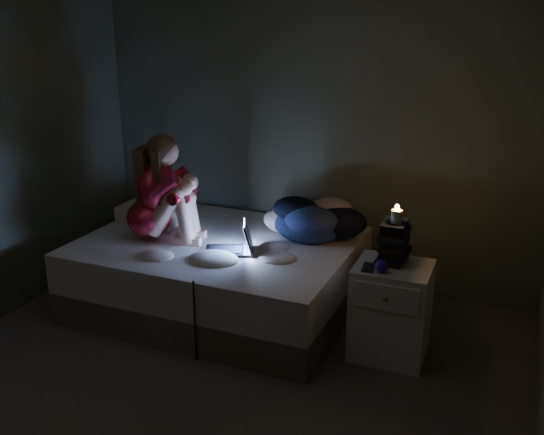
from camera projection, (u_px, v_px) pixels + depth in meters
The scene contains 12 objects.
floor at pixel (196, 400), 3.57m from camera, with size 3.60×3.80×0.02m, color #49403B.
wall_back at pixel (312, 122), 4.82m from camera, with size 3.60×0.02×2.60m, color #454E3D.
bed at pixel (219, 274), 4.60m from camera, with size 1.93×1.45×0.53m, color #BBB8B1, non-canonical shape.
pillow at pixel (153, 214), 4.89m from camera, with size 0.48×0.34×0.14m, color silver.
woman at pixel (148, 187), 4.42m from camera, with size 0.49×0.32×0.79m, color #A91225, non-canonical shape.
laptop at pixel (228, 237), 4.26m from camera, with size 0.32×0.23×0.23m, color black, non-canonical shape.
clothes_pile at pixel (309, 217), 4.50m from camera, with size 0.55×0.44×0.33m, color #0B1A3A, non-canonical shape.
nightstand at pixel (391, 311), 3.93m from camera, with size 0.47×0.41×0.62m, color silver.
book_stack at pixel (395, 243), 3.85m from camera, with size 0.19×0.25×0.25m, color black, non-canonical shape.
candle at pixel (396, 218), 3.80m from camera, with size 0.07×0.07×0.08m, color beige.
phone at pixel (368, 267), 3.79m from camera, with size 0.07×0.14×0.01m, color black.
blue_orb at pixel (381, 266), 3.72m from camera, with size 0.08×0.08×0.08m, color #271F91.
Camera 1 is at (1.60, -2.63, 2.13)m, focal length 40.81 mm.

